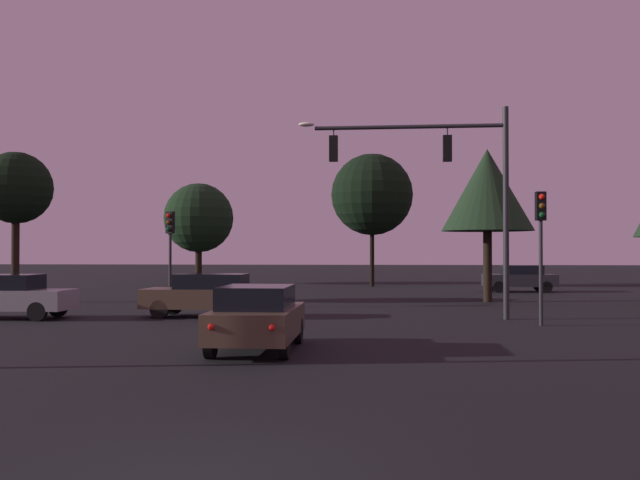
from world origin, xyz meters
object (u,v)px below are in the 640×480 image
(tree_center_horizon, at_px, (372,195))
(traffic_light_corner_right, at_px, (170,239))
(car_nearside_lane, at_px, (257,317))
(traffic_signal_mast_arm, at_px, (445,173))
(car_crossing_left, at_px, (208,294))
(tree_lot_edge, at_px, (487,190))
(car_crossing_right, at_px, (7,296))
(car_far_lane, at_px, (520,278))
(traffic_light_corner_left, at_px, (541,230))
(tree_behind_sign, at_px, (199,218))
(tree_left_far, at_px, (16,189))

(tree_center_horizon, bearing_deg, traffic_light_corner_right, -115.14)
(car_nearside_lane, bearing_deg, traffic_signal_mast_arm, 57.02)
(car_crossing_left, distance_m, tree_lot_edge, 14.33)
(car_crossing_right, bearing_deg, tree_lot_edge, 27.34)
(tree_lot_edge, bearing_deg, tree_center_horizon, 111.50)
(car_crossing_left, relative_size, car_far_lane, 1.13)
(traffic_light_corner_left, height_order, traffic_light_corner_right, traffic_light_corner_left)
(traffic_light_corner_right, bearing_deg, tree_center_horizon, 64.86)
(tree_behind_sign, xyz_separation_m, tree_left_far, (-3.88, -17.92, 0.50))
(traffic_signal_mast_arm, xyz_separation_m, car_far_lane, (5.87, 16.07, -4.21))
(traffic_light_corner_right, relative_size, car_nearside_lane, 0.98)
(tree_behind_sign, relative_size, tree_left_far, 1.04)
(traffic_light_corner_right, bearing_deg, car_nearside_lane, -64.76)
(tree_left_far, bearing_deg, traffic_signal_mast_arm, -18.31)
(traffic_light_corner_right, distance_m, tree_lot_edge, 14.39)
(tree_lot_edge, bearing_deg, car_nearside_lane, -116.24)
(traffic_light_corner_left, bearing_deg, car_crossing_right, 176.97)
(traffic_light_corner_right, relative_size, tree_behind_sign, 0.56)
(car_far_lane, height_order, tree_behind_sign, tree_behind_sign)
(traffic_signal_mast_arm, height_order, car_crossing_right, traffic_signal_mast_arm)
(car_far_lane, bearing_deg, traffic_light_corner_right, -143.67)
(car_crossing_right, distance_m, car_far_lane, 27.02)
(tree_behind_sign, distance_m, tree_lot_edge, 23.62)
(traffic_signal_mast_arm, bearing_deg, car_far_lane, 69.94)
(tree_behind_sign, height_order, tree_left_far, tree_behind_sign)
(traffic_signal_mast_arm, distance_m, traffic_light_corner_right, 11.64)
(traffic_light_corner_right, distance_m, tree_center_horizon, 19.75)
(car_crossing_left, distance_m, car_crossing_right, 6.85)
(car_crossing_left, xyz_separation_m, tree_center_horizon, (5.77, 21.41, 5.22))
(car_crossing_right, height_order, tree_lot_edge, tree_lot_edge)
(traffic_light_corner_left, relative_size, car_far_lane, 1.03)
(car_far_lane, relative_size, tree_lot_edge, 0.58)
(car_nearside_lane, xyz_separation_m, car_crossing_left, (-3.07, 8.07, 0.00))
(traffic_signal_mast_arm, xyz_separation_m, traffic_light_corner_right, (-10.77, 3.83, -2.19))
(tree_left_far, bearing_deg, car_nearside_lane, -46.62)
(car_crossing_left, bearing_deg, car_crossing_right, -170.57)
(car_crossing_right, relative_size, tree_behind_sign, 0.62)
(traffic_light_corner_right, relative_size, car_crossing_right, 0.90)
(traffic_signal_mast_arm, distance_m, car_crossing_left, 9.28)
(car_crossing_left, height_order, car_far_lane, same)
(traffic_signal_mast_arm, xyz_separation_m, tree_behind_sign, (-14.68, 24.06, -0.36))
(car_nearside_lane, xyz_separation_m, tree_left_far, (-13.37, 14.15, 4.35))
(tree_left_far, distance_m, tree_lot_edge, 21.41)
(traffic_light_corner_right, height_order, tree_left_far, tree_left_far)
(tree_behind_sign, bearing_deg, tree_center_horizon, -11.96)
(traffic_light_corner_left, xyz_separation_m, traffic_light_corner_right, (-13.51, 5.83, -0.16))
(tree_center_horizon, bearing_deg, car_far_lane, -32.89)
(traffic_signal_mast_arm, distance_m, tree_left_far, 19.55)
(car_crossing_left, bearing_deg, tree_behind_sign, 104.96)
(traffic_light_corner_right, height_order, car_crossing_right, traffic_light_corner_right)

